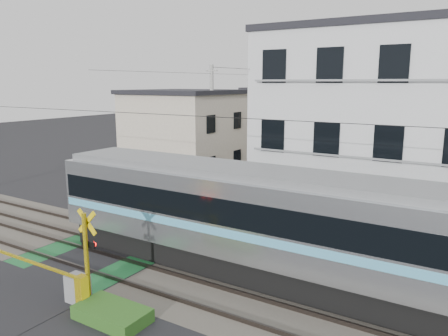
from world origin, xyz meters
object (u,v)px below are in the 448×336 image
Objects in this scene: crossing_signal_far at (125,204)px; apartment_block at (380,129)px; pedestrian at (333,148)px; commuter_train at (282,224)px; crossing_signal_near at (78,282)px.

crossing_signal_far is 13.14m from apartment_block.
apartment_block is 5.57× the size of pedestrian.
commuter_train is 1.83× the size of apartment_block.
apartment_block is at bearing 81.60° from commuter_train.
commuter_train is at bearing 45.99° from crossing_signal_near.
crossing_signal_near is at bearing -114.22° from apartment_block.
commuter_train is at bearing -13.97° from crossing_signal_far.
apartment_block is (5.91, 13.15, 3.94)m from crossing_signal_near.
crossing_signal_near is 1.00× the size of crossing_signal_far.
crossing_signal_near is at bearing 92.30° from pedestrian.
pedestrian is at bearing 113.99° from apartment_block.
commuter_train reaches higher than crossing_signal_far.
crossing_signal_far is (-9.86, 2.45, -1.34)m from commuter_train.
pedestrian is at bearing 93.59° from crossing_signal_near.
crossing_signal_near is at bearing -134.01° from commuter_train.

